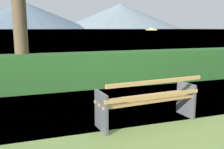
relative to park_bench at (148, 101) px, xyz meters
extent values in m
plane|color=olive|center=(-0.01, 0.06, -0.43)|extent=(1400.00, 1400.00, 0.00)
plane|color=slate|center=(-0.01, 309.91, -0.43)|extent=(620.00, 620.00, 0.00)
cube|color=tan|center=(0.01, -0.13, 0.02)|extent=(1.89, 0.23, 0.04)
cube|color=tan|center=(-0.01, 0.06, 0.02)|extent=(1.89, 0.23, 0.04)
cube|color=tan|center=(-0.02, 0.25, 0.02)|extent=(1.89, 0.23, 0.04)
cube|color=tan|center=(0.02, -0.20, 0.14)|extent=(1.89, 0.21, 0.06)
cube|color=tan|center=(0.02, -0.25, 0.40)|extent=(1.89, 0.21, 0.06)
cube|color=#4C4C51|center=(-0.91, -0.04, -0.09)|extent=(0.09, 0.51, 0.68)
cube|color=#4C4C51|center=(0.90, 0.12, -0.09)|extent=(0.09, 0.51, 0.68)
cube|color=#285B23|center=(-0.01, 3.19, 0.08)|extent=(9.92, 0.80, 1.02)
cylinder|color=brown|center=(-2.17, 3.52, 1.87)|extent=(0.38, 0.38, 4.60)
cube|color=gold|center=(92.76, 175.56, 0.03)|extent=(8.56, 7.40, 0.92)
cube|color=silver|center=(92.76, 175.56, 0.89)|extent=(3.62, 3.37, 0.80)
cone|color=slate|center=(-0.01, 570.50, 27.30)|extent=(277.96, 277.96, 55.47)
cone|color=gray|center=(220.54, 579.14, 29.52)|extent=(290.10, 290.10, 59.90)
camera|label=1|loc=(-2.06, -3.95, 1.30)|focal=40.21mm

